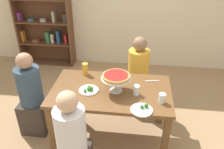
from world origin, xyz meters
TOP-DOWN VIEW (x-y plane):
  - ground_plane at (0.00, 0.00)m, footprint 12.00×12.00m
  - dining_table at (0.00, 0.00)m, footprint 1.43×0.84m
  - bookshelf at (-1.58, 2.02)m, footprint 1.10×0.30m
  - diner_far_right at (0.31, 0.71)m, footprint 0.34×0.34m
  - diner_head_west at (-1.03, 0.01)m, footprint 0.34×0.34m
  - diner_near_left at (-0.30, -0.70)m, footprint 0.34×0.34m
  - deep_dish_pizza_stand at (0.06, -0.02)m, footprint 0.35×0.35m
  - salad_plate_near_diner at (0.37, -0.34)m, footprint 0.23×0.23m
  - salad_plate_far_diner at (-0.25, -0.06)m, footprint 0.23×0.23m
  - beer_glass_amber_tall at (-0.38, 0.32)m, footprint 0.08×0.08m
  - water_glass_clear_near at (0.30, -0.06)m, footprint 0.07×0.07m
  - water_glass_clear_far at (0.58, -0.18)m, footprint 0.07×0.07m
  - cutlery_fork_near at (0.01, 0.28)m, footprint 0.18×0.02m
  - cutlery_knife_near at (0.49, 0.26)m, footprint 0.18×0.05m

SIDE VIEW (x-z plane):
  - ground_plane at x=0.00m, z-range 0.00..0.00m
  - diner_far_right at x=0.31m, z-range -0.08..1.07m
  - diner_head_west at x=-1.03m, z-range -0.08..1.07m
  - diner_near_left at x=-0.30m, z-range -0.08..1.07m
  - dining_table at x=0.00m, z-range 0.27..1.01m
  - cutlery_fork_near at x=0.01m, z-range 0.74..0.74m
  - cutlery_knife_near at x=0.49m, z-range 0.74..0.74m
  - salad_plate_near_diner at x=0.37m, z-range 0.72..0.78m
  - salad_plate_far_diner at x=-0.25m, z-range 0.72..0.79m
  - water_glass_clear_far at x=0.58m, z-range 0.74..0.85m
  - water_glass_clear_near at x=0.30m, z-range 0.74..0.86m
  - beer_glass_amber_tall at x=-0.38m, z-range 0.74..0.90m
  - deep_dish_pizza_stand at x=0.06m, z-range 0.81..1.03m
  - bookshelf at x=-1.58m, z-range 0.01..2.22m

